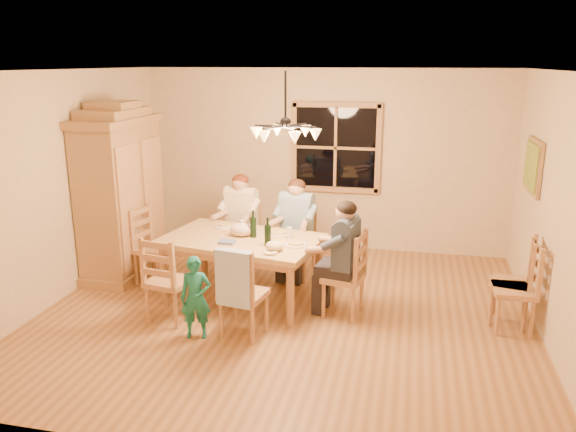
% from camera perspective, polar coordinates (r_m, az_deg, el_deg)
% --- Properties ---
extents(floor, '(5.50, 5.50, 0.00)m').
position_cam_1_polar(floor, '(6.55, -0.24, -9.75)').
color(floor, olive).
rests_on(floor, ground).
extents(ceiling, '(5.50, 5.00, 0.02)m').
position_cam_1_polar(ceiling, '(5.93, -0.26, 14.58)').
color(ceiling, white).
rests_on(ceiling, wall_back).
extents(wall_back, '(5.50, 0.02, 2.70)m').
position_cam_1_polar(wall_back, '(8.51, 3.52, 5.68)').
color(wall_back, beige).
rests_on(wall_back, floor).
extents(wall_left, '(0.02, 5.00, 2.70)m').
position_cam_1_polar(wall_left, '(7.21, -22.09, 2.79)').
color(wall_left, beige).
rests_on(wall_left, floor).
extents(wall_right, '(0.02, 5.00, 2.70)m').
position_cam_1_polar(wall_right, '(6.12, 25.71, 0.29)').
color(wall_right, beige).
rests_on(wall_right, floor).
extents(window, '(1.30, 0.06, 1.30)m').
position_cam_1_polar(window, '(8.41, 4.86, 6.92)').
color(window, black).
rests_on(window, wall_back).
extents(painting, '(0.06, 0.78, 0.64)m').
position_cam_1_polar(painting, '(7.22, 23.64, 4.66)').
color(painting, olive).
rests_on(painting, wall_right).
extents(chandelier, '(0.77, 0.68, 0.71)m').
position_cam_1_polar(chandelier, '(5.97, -0.26, 8.59)').
color(chandelier, black).
rests_on(chandelier, ceiling).
extents(armoire, '(0.66, 1.40, 2.30)m').
position_cam_1_polar(armoire, '(7.77, -16.58, 1.90)').
color(armoire, olive).
rests_on(armoire, floor).
extents(dining_table, '(2.00, 1.42, 0.76)m').
position_cam_1_polar(dining_table, '(6.74, -4.71, -3.02)').
color(dining_table, '#B2834F').
rests_on(dining_table, floor).
extents(chair_far_left, '(0.51, 0.49, 0.99)m').
position_cam_1_polar(chair_far_left, '(7.78, -4.75, -3.24)').
color(chair_far_left, '#9D7645').
rests_on(chair_far_left, floor).
extents(chair_far_right, '(0.51, 0.49, 0.99)m').
position_cam_1_polar(chair_far_right, '(7.46, 0.84, -4.02)').
color(chair_far_right, '#9D7645').
rests_on(chair_far_right, floor).
extents(chair_near_left, '(0.51, 0.49, 0.99)m').
position_cam_1_polar(chair_near_left, '(6.40, -11.91, -7.78)').
color(chair_near_left, '#9D7645').
rests_on(chair_near_left, floor).
extents(chair_near_right, '(0.51, 0.49, 0.99)m').
position_cam_1_polar(chair_near_right, '(5.96, -4.51, -9.27)').
color(chair_near_right, '#9D7645').
rests_on(chair_near_right, floor).
extents(chair_end_left, '(0.49, 0.51, 0.99)m').
position_cam_1_polar(chair_end_left, '(7.50, -13.36, -4.35)').
color(chair_end_left, '#9D7645').
rests_on(chair_end_left, floor).
extents(chair_end_right, '(0.49, 0.51, 0.99)m').
position_cam_1_polar(chair_end_right, '(6.42, 5.62, -7.43)').
color(chair_end_right, '#9D7645').
rests_on(chair_end_right, floor).
extents(adult_woman, '(0.45, 0.48, 0.87)m').
position_cam_1_polar(adult_woman, '(7.63, -4.84, 0.59)').
color(adult_woman, beige).
rests_on(adult_woman, floor).
extents(adult_plaid_man, '(0.45, 0.48, 0.87)m').
position_cam_1_polar(adult_plaid_man, '(7.30, 0.85, -0.04)').
color(adult_plaid_man, teal).
rests_on(adult_plaid_man, floor).
extents(adult_slate_man, '(0.48, 0.45, 0.87)m').
position_cam_1_polar(adult_slate_man, '(6.23, 5.74, -2.87)').
color(adult_slate_man, '#3A475C').
rests_on(adult_slate_man, floor).
extents(towel, '(0.39, 0.16, 0.58)m').
position_cam_1_polar(towel, '(5.65, -5.47, -6.34)').
color(towel, '#A2BDDC').
rests_on(towel, chair_near_right).
extents(wine_bottle_a, '(0.08, 0.08, 0.33)m').
position_cam_1_polar(wine_bottle_a, '(6.68, -3.56, -0.80)').
color(wine_bottle_a, black).
rests_on(wine_bottle_a, dining_table).
extents(wine_bottle_b, '(0.08, 0.08, 0.33)m').
position_cam_1_polar(wine_bottle_b, '(6.36, -2.08, -1.61)').
color(wine_bottle_b, black).
rests_on(wine_bottle_b, dining_table).
extents(plate_woman, '(0.26, 0.26, 0.02)m').
position_cam_1_polar(plate_woman, '(7.18, -6.46, -1.00)').
color(plate_woman, white).
rests_on(plate_woman, dining_table).
extents(plate_plaid, '(0.26, 0.26, 0.02)m').
position_cam_1_polar(plate_plaid, '(6.80, -0.96, -1.84)').
color(plate_plaid, white).
rests_on(plate_plaid, dining_table).
extents(plate_slate, '(0.26, 0.26, 0.02)m').
position_cam_1_polar(plate_slate, '(6.41, 0.79, -2.94)').
color(plate_slate, white).
rests_on(plate_slate, dining_table).
extents(wine_glass_a, '(0.06, 0.06, 0.14)m').
position_cam_1_polar(wine_glass_a, '(6.96, -4.69, -0.97)').
color(wine_glass_a, silver).
rests_on(wine_glass_a, dining_table).
extents(wine_glass_b, '(0.06, 0.06, 0.14)m').
position_cam_1_polar(wine_glass_b, '(6.63, 0.15, -1.74)').
color(wine_glass_b, silver).
rests_on(wine_glass_b, dining_table).
extents(cap, '(0.20, 0.20, 0.11)m').
position_cam_1_polar(cap, '(6.23, -1.38, -3.05)').
color(cap, '#C7B685').
rests_on(cap, dining_table).
extents(napkin, '(0.20, 0.17, 0.03)m').
position_cam_1_polar(napkin, '(6.52, -6.24, -2.64)').
color(napkin, '#55629C').
rests_on(napkin, dining_table).
extents(cloth_bundle, '(0.28, 0.22, 0.15)m').
position_cam_1_polar(cloth_bundle, '(6.76, -4.78, -1.39)').
color(cloth_bundle, '#C8A891').
rests_on(cloth_bundle, dining_table).
extents(child, '(0.36, 0.28, 0.88)m').
position_cam_1_polar(child, '(5.91, -9.36, -8.19)').
color(child, '#197367').
rests_on(child, floor).
extents(chair_spare_front, '(0.44, 0.46, 0.99)m').
position_cam_1_polar(chair_spare_front, '(6.50, 21.81, -8.23)').
color(chair_spare_front, '#9D7645').
rests_on(chair_spare_front, floor).
extents(chair_spare_back, '(0.50, 0.52, 0.99)m').
position_cam_1_polar(chair_spare_back, '(6.65, 21.60, -7.65)').
color(chair_spare_back, '#9D7645').
rests_on(chair_spare_back, floor).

